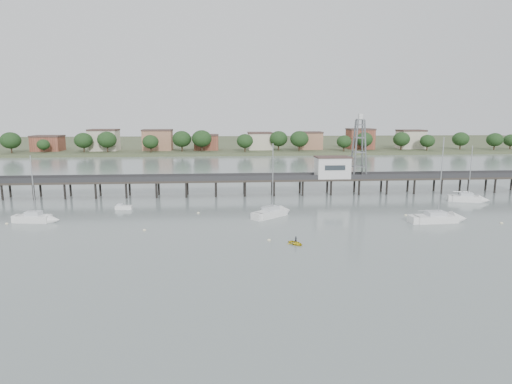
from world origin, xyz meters
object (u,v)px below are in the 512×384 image
(sailboat_b, at_px, (40,219))
(yellow_dinghy, at_px, (296,244))
(white_tender, at_px, (123,207))
(sailboat_d, at_px, (444,218))
(sailboat_e, at_px, (472,199))
(lattice_tower, at_px, (359,149))
(sailboat_c, at_px, (276,212))
(pier, at_px, (230,180))

(sailboat_b, bearing_deg, yellow_dinghy, -13.97)
(sailboat_b, bearing_deg, white_tender, 44.84)
(sailboat_d, height_order, sailboat_b, sailboat_d)
(sailboat_b, relative_size, sailboat_e, 0.97)
(lattice_tower, relative_size, sailboat_c, 1.05)
(lattice_tower, bearing_deg, sailboat_c, -136.53)
(yellow_dinghy, bearing_deg, pier, 66.60)
(sailboat_c, bearing_deg, yellow_dinghy, -128.10)
(sailboat_e, relative_size, sailboat_c, 0.90)
(pier, height_order, sailboat_d, sailboat_d)
(sailboat_e, relative_size, yellow_dinghy, 5.03)
(white_tender, bearing_deg, yellow_dinghy, -38.47)
(white_tender, bearing_deg, lattice_tower, 16.46)
(pier, bearing_deg, lattice_tower, 0.00)
(pier, distance_m, sailboat_c, 23.63)
(lattice_tower, relative_size, white_tender, 4.55)
(lattice_tower, height_order, sailboat_b, lattice_tower)
(pier, relative_size, yellow_dinghy, 56.84)
(lattice_tower, bearing_deg, sailboat_d, -76.58)
(sailboat_d, distance_m, yellow_dinghy, 31.61)
(sailboat_b, height_order, sailboat_e, sailboat_e)
(pier, distance_m, sailboat_d, 48.40)
(lattice_tower, relative_size, sailboat_b, 1.21)
(lattice_tower, xyz_separation_m, yellow_dinghy, (-22.46, -40.71, -11.10))
(pier, height_order, sailboat_b, sailboat_b)
(sailboat_b, xyz_separation_m, white_tender, (12.64, 9.77, -0.24))
(sailboat_d, height_order, yellow_dinghy, sailboat_d)
(sailboat_d, xyz_separation_m, sailboat_c, (-30.01, 7.36, 0.01))
(sailboat_b, xyz_separation_m, sailboat_e, (89.06, 11.64, -0.00))
(pier, xyz_separation_m, sailboat_b, (-35.03, -23.70, -3.15))
(sailboat_d, height_order, sailboat_e, sailboat_d)
(lattice_tower, bearing_deg, white_tender, -165.51)
(sailboat_c, xyz_separation_m, white_tender, (-30.85, 7.91, -0.23))
(pier, bearing_deg, sailboat_d, -37.21)
(white_tender, distance_m, yellow_dinghy, 41.29)
(sailboat_d, relative_size, sailboat_b, 1.28)
(sailboat_e, distance_m, white_tender, 76.44)
(lattice_tower, distance_m, sailboat_b, 71.40)
(sailboat_b, relative_size, white_tender, 3.76)
(sailboat_d, bearing_deg, sailboat_e, 44.43)
(sailboat_c, relative_size, yellow_dinghy, 5.61)
(white_tender, bearing_deg, sailboat_b, -140.33)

